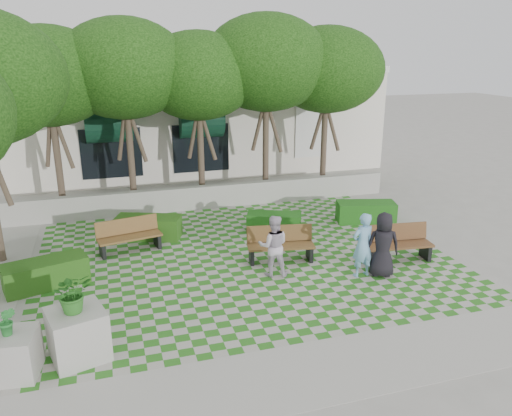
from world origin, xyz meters
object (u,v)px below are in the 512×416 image
object	(u,v)px
bench_west	(129,236)
hedge_west	(46,274)
person_blue	(363,245)
person_white	(273,246)
person_dark	(383,245)
bench_east	(397,244)
hedge_east	(366,212)
planter_back	(13,353)
planter_front	(77,324)
hedge_midleft	(148,227)
bench_mid	(280,245)
hedge_midright	(274,222)

from	to	relation	value
bench_west	hedge_west	size ratio (longest dim) A/B	0.96
person_blue	person_white	distance (m)	2.45
person_dark	person_white	size ratio (longest dim) A/B	1.05
bench_east	hedge_east	distance (m)	3.43
bench_east	person_dark	distance (m)	1.35
hedge_west	planter_back	distance (m)	3.87
planter_front	person_white	xyz separation A→B (m)	(5.06, 2.51, 0.11)
bench_east	hedge_midleft	bearing A→B (deg)	156.61
bench_mid	hedge_east	xyz separation A→B (m)	(4.15, 2.35, -0.13)
hedge_midleft	hedge_east	bearing A→B (deg)	-4.87
bench_mid	hedge_east	distance (m)	4.77
hedge_midright	hedge_west	size ratio (longest dim) A/B	0.88
hedge_west	planter_back	bearing A→B (deg)	-93.79
hedge_west	person_white	bearing A→B (deg)	-10.41
hedge_east	bench_west	bearing A→B (deg)	-177.86
planter_back	person_white	size ratio (longest dim) A/B	0.85
bench_east	bench_mid	xyz separation A→B (m)	(-3.33, 0.98, -0.01)
planter_front	hedge_west	bearing A→B (deg)	104.48
bench_mid	planter_back	xyz separation A→B (m)	(-6.78, -3.64, -0.00)
bench_west	hedge_east	bearing A→B (deg)	-9.31
bench_west	planter_front	distance (m)	5.59
bench_west	hedge_midleft	xyz separation A→B (m)	(0.67, 0.97, -0.12)
bench_west	person_white	world-z (taller)	person_white
bench_mid	bench_west	size ratio (longest dim) A/B	1.01
hedge_east	person_white	distance (m)	5.71
bench_west	planter_front	size ratio (longest dim) A/B	1.07
hedge_midleft	hedge_west	distance (m)	4.06
hedge_midleft	person_dark	distance (m)	7.64
hedge_west	hedge_midleft	bearing A→B (deg)	43.45
hedge_midleft	person_blue	xyz separation A→B (m)	(5.37, -4.67, 0.55)
bench_west	planter_back	xyz separation A→B (m)	(-2.53, -5.68, 0.01)
bench_mid	planter_front	distance (m)	6.54
bench_west	person_blue	world-z (taller)	person_blue
hedge_east	person_white	bearing A→B (deg)	-145.33
bench_mid	person_blue	distance (m)	2.48
bench_east	hedge_midleft	distance (m)	7.98
bench_east	person_dark	xyz separation A→B (m)	(-0.99, -0.81, 0.40)
bench_west	planter_front	bearing A→B (deg)	-115.30
hedge_west	person_white	xyz separation A→B (m)	(6.00, -1.10, 0.51)
hedge_east	hedge_midright	size ratio (longest dim) A/B	1.12
hedge_midright	person_blue	distance (m)	4.22
bench_west	person_blue	size ratio (longest dim) A/B	1.10
bench_west	person_dark	world-z (taller)	person_dark
bench_mid	planter_back	bearing A→B (deg)	-141.59
bench_mid	planter_back	world-z (taller)	planter_back
hedge_east	person_blue	xyz separation A→B (m)	(-2.36, -4.01, 0.56)
hedge_east	planter_front	size ratio (longest dim) A/B	1.10
bench_west	planter_back	distance (m)	6.22
bench_east	planter_front	size ratio (longest dim) A/B	1.11
hedge_west	planter_front	distance (m)	3.75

